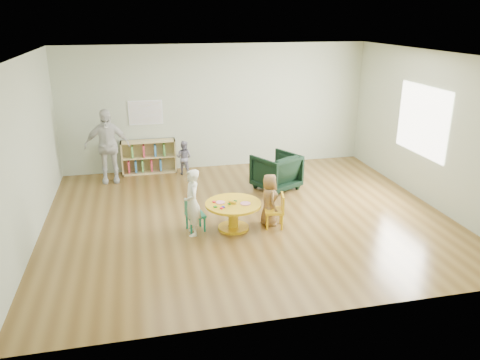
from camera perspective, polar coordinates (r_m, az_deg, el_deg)
The scene contains 11 objects.
room at distance 7.82m, azimuth 1.02°, elevation 8.39°, with size 7.10×7.00×2.80m.
activity_table at distance 7.78m, azimuth -0.82°, elevation -3.80°, with size 0.93×0.93×0.51m.
kid_chair_left at distance 7.77m, azimuth -5.74°, elevation -4.21°, with size 0.34×0.34×0.54m.
kid_chair_right at distance 7.88m, azimuth 4.51°, elevation -3.62°, with size 0.37×0.37×0.58m.
bookshelf at distance 10.75m, azimuth -11.14°, elevation 2.79°, with size 1.20×0.30×0.75m.
alphabet_poster at distance 10.64m, azimuth -11.44°, elevation 8.06°, with size 0.74×0.01×0.54m.
armchair at distance 9.57m, azimuth 4.43°, elevation 1.04°, with size 0.79×0.82×0.74m, color black.
child_left at distance 7.55m, azimuth -5.83°, elevation -2.76°, with size 0.40×0.26×1.11m, color white.
child_right at distance 7.91m, azimuth 3.59°, elevation -2.42°, with size 0.44×0.29×0.91m, color orange.
toddler at distance 10.51m, azimuth -6.84°, elevation 2.73°, with size 0.37×0.29×0.77m, color #1B1A42.
adult_caretaker at distance 10.23m, azimuth -15.89°, elevation 4.00°, with size 0.93×0.39×1.58m, color silver.
Camera 1 is at (-1.80, -7.45, 3.42)m, focal length 35.00 mm.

